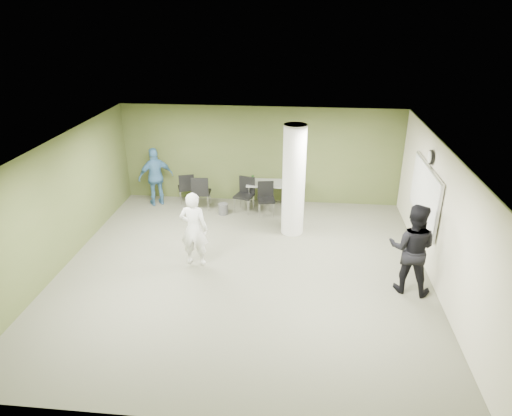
# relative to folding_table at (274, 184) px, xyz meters

# --- Properties ---
(floor) EXTENTS (8.00, 8.00, 0.00)m
(floor) POSITION_rel_folding_table_xyz_m (-0.42, -3.54, -0.69)
(floor) COLOR #4D4F3E
(floor) RESTS_ON ground
(ceiling) EXTENTS (8.00, 8.00, 0.00)m
(ceiling) POSITION_rel_folding_table_xyz_m (-0.42, -3.54, 2.11)
(ceiling) COLOR white
(ceiling) RESTS_ON wall_back
(wall_back) EXTENTS (8.00, 2.80, 0.02)m
(wall_back) POSITION_rel_folding_table_xyz_m (-0.42, 0.46, 0.71)
(wall_back) COLOR #475427
(wall_back) RESTS_ON floor
(wall_left) EXTENTS (0.02, 8.00, 2.80)m
(wall_left) POSITION_rel_folding_table_xyz_m (-4.42, -3.54, 0.71)
(wall_left) COLOR #475427
(wall_left) RESTS_ON floor
(wall_right_cream) EXTENTS (0.02, 8.00, 2.80)m
(wall_right_cream) POSITION_rel_folding_table_xyz_m (3.58, -3.54, 0.71)
(wall_right_cream) COLOR beige
(wall_right_cream) RESTS_ON floor
(column) EXTENTS (0.56, 0.56, 2.80)m
(column) POSITION_rel_folding_table_xyz_m (0.58, -1.54, 0.71)
(column) COLOR silver
(column) RESTS_ON floor
(whiteboard) EXTENTS (0.05, 2.30, 1.30)m
(whiteboard) POSITION_rel_folding_table_xyz_m (3.51, -2.34, 0.81)
(whiteboard) COLOR silver
(whiteboard) RESTS_ON wall_right_cream
(wall_clock) EXTENTS (0.06, 0.32, 0.32)m
(wall_clock) POSITION_rel_folding_table_xyz_m (3.51, -2.34, 1.66)
(wall_clock) COLOR black
(wall_clock) RESTS_ON wall_right_cream
(folding_table) EXTENTS (1.56, 0.69, 0.99)m
(folding_table) POSITION_rel_folding_table_xyz_m (0.00, 0.00, 0.00)
(folding_table) COLOR gray
(folding_table) RESTS_ON floor
(wastebasket) EXTENTS (0.27, 0.27, 0.31)m
(wastebasket) POSITION_rel_folding_table_xyz_m (-1.35, -0.64, -0.54)
(wastebasket) COLOR #4C4C4C
(wastebasket) RESTS_ON floor
(chair_back_left) EXTENTS (0.58, 0.58, 0.91)m
(chair_back_left) POSITION_rel_folding_table_xyz_m (-2.54, 0.03, -0.16)
(chair_back_left) COLOR black
(chair_back_left) RESTS_ON floor
(chair_back_right) EXTENTS (0.53, 0.53, 1.01)m
(chair_back_right) POSITION_rel_folding_table_xyz_m (-2.02, -0.41, -0.10)
(chair_back_right) COLOR black
(chair_back_right) RESTS_ON floor
(chair_table_left) EXTENTS (0.60, 0.60, 0.97)m
(chair_table_left) POSITION_rel_folding_table_xyz_m (-0.77, -0.32, -0.12)
(chair_table_left) COLOR black
(chair_table_left) RESTS_ON floor
(chair_table_right) EXTENTS (0.53, 0.53, 0.92)m
(chair_table_right) POSITION_rel_folding_table_xyz_m (-0.18, -0.50, -0.15)
(chair_table_right) COLOR black
(chair_table_right) RESTS_ON floor
(woman_white) EXTENTS (0.65, 0.45, 1.72)m
(woman_white) POSITION_rel_folding_table_xyz_m (-1.53, -3.33, 0.17)
(woman_white) COLOR white
(woman_white) RESTS_ON floor
(man_black) EXTENTS (1.09, 0.95, 1.89)m
(man_black) POSITION_rel_folding_table_xyz_m (2.98, -3.91, 0.26)
(man_black) COLOR black
(man_black) RESTS_ON floor
(man_blue) EXTENTS (1.07, 0.87, 1.70)m
(man_blue) POSITION_rel_folding_table_xyz_m (-3.37, -0.14, 0.16)
(man_blue) COLOR teal
(man_blue) RESTS_ON floor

